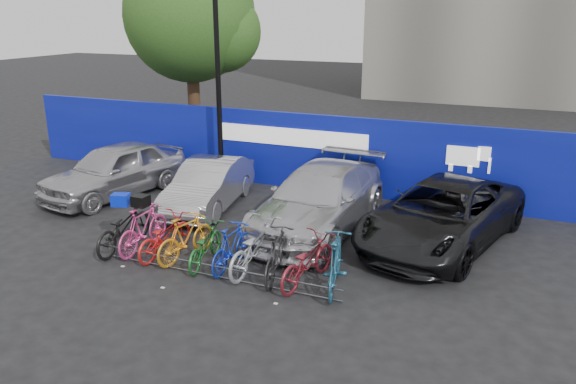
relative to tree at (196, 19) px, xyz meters
The scene contains 21 objects.
ground 13.14m from the tree, 56.03° to the right, with size 100.00×100.00×0.00m, color black.
hoarding 8.80m from the tree, 30.89° to the right, with size 22.00×0.18×2.40m.
tree is the anchor object (origin of this frame).
lamppost 6.14m from the tree, 52.49° to the right, with size 0.25×0.50×6.11m.
bike_rack 13.55m from the tree, 57.55° to the right, with size 5.60×0.03×0.30m.
car_0 8.20m from the tree, 80.59° to the right, with size 1.89×4.69×1.60m, color #AFAEB3.
car_1 9.20m from the tree, 57.33° to the right, with size 1.44×4.13×1.36m, color #9E9EA3.
car_2 11.37m from the tree, 42.21° to the right, with size 2.23×5.48×1.59m, color #BABABF.
car_3 13.59m from the tree, 32.47° to the right, with size 2.51×5.45×1.51m, color black.
bike_0 11.77m from the tree, 68.50° to the right, with size 0.72×2.06×1.08m, color black.
bike_1 11.88m from the tree, 65.91° to the right, with size 0.52×1.85×1.11m, color #E23E8D.
bike_2 12.18m from the tree, 63.14° to the right, with size 0.63×1.81×0.95m, color red.
bike_3 12.43m from the tree, 60.56° to the right, with size 0.50×1.76×1.06m, color orange.
bike_4 12.74m from the tree, 58.53° to the right, with size 0.60×1.71×0.90m, color #1D6626.
bike_5 13.02m from the tree, 55.80° to the right, with size 0.47×1.68×1.01m, color #1530BC.
bike_6 13.19m from the tree, 53.54° to the right, with size 0.73×2.08×1.09m, color #A3A6AB.
bike_7 13.67m from the tree, 51.84° to the right, with size 0.51×1.80×1.08m, color #262629.
bike_8 14.05m from the tree, 49.56° to the right, with size 0.67×1.92×1.01m, color maroon.
bike_9 14.42m from the tree, 47.63° to the right, with size 0.54×1.92×1.15m, color #205672.
cargo_crate 11.53m from the tree, 68.50° to the right, with size 0.39×0.30×0.28m, color #061ECF.
cargo_topcase 11.63m from the tree, 65.91° to the right, with size 0.35×0.31×0.26m, color black.
Camera 1 is at (5.55, -9.92, 5.42)m, focal length 35.00 mm.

